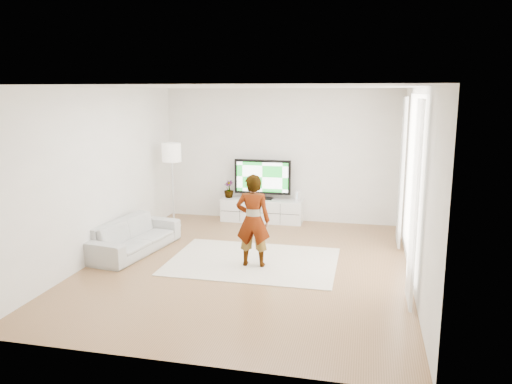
% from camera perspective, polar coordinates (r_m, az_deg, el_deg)
% --- Properties ---
extents(floor, '(6.00, 6.00, 0.00)m').
position_cam_1_polar(floor, '(8.07, -0.96, -8.38)').
color(floor, '#936842').
rests_on(floor, ground).
extents(ceiling, '(6.00, 6.00, 0.00)m').
position_cam_1_polar(ceiling, '(7.60, -1.04, 11.91)').
color(ceiling, white).
rests_on(ceiling, wall_back).
extents(wall_left, '(0.02, 6.00, 2.80)m').
position_cam_1_polar(wall_left, '(8.64, -17.33, 2.02)').
color(wall_left, white).
rests_on(wall_left, floor).
extents(wall_right, '(0.02, 6.00, 2.80)m').
position_cam_1_polar(wall_right, '(7.54, 17.81, 0.67)').
color(wall_right, white).
rests_on(wall_right, floor).
extents(wall_back, '(5.00, 0.02, 2.80)m').
position_cam_1_polar(wall_back, '(10.62, 2.83, 4.18)').
color(wall_back, white).
rests_on(wall_back, floor).
extents(wall_front, '(5.00, 0.02, 2.80)m').
position_cam_1_polar(wall_front, '(4.92, -9.28, -4.47)').
color(wall_front, white).
rests_on(wall_front, floor).
extents(window, '(0.01, 2.60, 2.50)m').
position_cam_1_polar(window, '(7.82, 17.50, 1.43)').
color(window, white).
rests_on(window, wall_right).
extents(curtain_near, '(0.04, 0.70, 2.60)m').
position_cam_1_polar(curtain_near, '(6.56, 17.65, -1.31)').
color(curtain_near, white).
rests_on(curtain_near, floor).
extents(curtain_far, '(0.04, 0.70, 2.60)m').
position_cam_1_polar(curtain_far, '(9.11, 16.32, 2.21)').
color(curtain_far, white).
rests_on(curtain_far, floor).
extents(media_console, '(1.73, 0.49, 0.49)m').
position_cam_1_polar(media_console, '(10.67, 0.71, -2.09)').
color(media_console, silver).
rests_on(media_console, floor).
extents(television, '(1.21, 0.24, 0.84)m').
position_cam_1_polar(television, '(10.55, 0.75, 1.64)').
color(television, black).
rests_on(television, media_console).
extents(game_console, '(0.08, 0.16, 0.21)m').
position_cam_1_polar(game_console, '(10.46, 4.78, -0.43)').
color(game_console, white).
rests_on(game_console, media_console).
extents(potted_plant, '(0.27, 0.27, 0.37)m').
position_cam_1_polar(potted_plant, '(10.75, -3.13, 0.33)').
color(potted_plant, '#3F7238').
rests_on(potted_plant, media_console).
extents(rug, '(2.70, 1.95, 0.01)m').
position_cam_1_polar(rug, '(8.24, -0.34, -7.91)').
color(rug, beige).
rests_on(rug, floor).
extents(player, '(0.56, 0.39, 1.47)m').
position_cam_1_polar(player, '(7.83, -0.34, -3.27)').
color(player, '#334772').
rests_on(player, rug).
extents(sofa, '(1.03, 2.01, 0.56)m').
position_cam_1_polar(sofa, '(8.91, -13.77, -4.91)').
color(sofa, '#B6B5B0').
rests_on(sofa, floor).
extents(floor_lamp, '(0.38, 0.38, 1.72)m').
position_cam_1_polar(floor_lamp, '(10.21, -9.61, 4.06)').
color(floor_lamp, silver).
rests_on(floor_lamp, floor).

